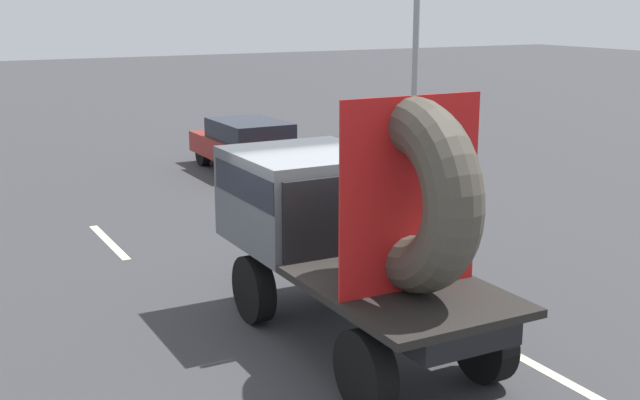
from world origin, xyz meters
The scene contains 7 objects.
ground_plane centered at (0.00, 0.00, 0.00)m, with size 120.00×120.00×0.00m, color #38383A.
flatbed_truck centered at (0.25, -0.18, 1.74)m, with size 2.02×5.01×3.50m.
distant_sedan centered at (3.66, 10.84, 0.76)m, with size 1.86×4.33×1.41m.
traffic_light centered at (6.75, 7.49, 3.91)m, with size 0.42×0.36×6.02m.
lane_dash_left_far centered at (-1.45, 5.92, 0.00)m, with size 2.59×0.16×0.01m, color beige.
lane_dash_right_near centered at (1.96, -2.44, 0.00)m, with size 2.88×0.16×0.01m, color beige.
lane_dash_right_far centered at (1.96, 5.76, 0.00)m, with size 2.29×0.16×0.01m, color beige.
Camera 1 is at (-5.04, -9.38, 4.52)m, focal length 45.81 mm.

